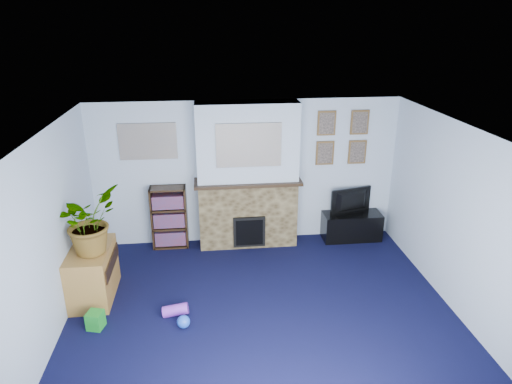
{
  "coord_description": "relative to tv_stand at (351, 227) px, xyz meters",
  "views": [
    {
      "loc": [
        -0.63,
        -4.84,
        3.63
      ],
      "look_at": [
        0.02,
        1.01,
        1.34
      ],
      "focal_mm": 32.0,
      "sensor_mm": 36.0,
      "label": 1
    }
  ],
  "objects": [
    {
      "name": "toy_tube",
      "position": [
        -2.91,
        -1.86,
        -0.15
      ],
      "size": [
        0.34,
        0.15,
        0.2
      ],
      "primitive_type": "cylinder",
      "rotation": [
        0.0,
        1.43,
        0.0
      ],
      "color": "purple",
      "rests_on": "ground"
    },
    {
      "name": "bookshelf",
      "position": [
        -3.08,
        0.08,
        0.28
      ],
      "size": [
        0.58,
        0.28,
        1.05
      ],
      "color": "black",
      "rests_on": "ground"
    },
    {
      "name": "collage_left",
      "position": [
        -3.34,
        0.21,
        1.55
      ],
      "size": [
        0.9,
        0.03,
        0.58
      ],
      "primitive_type": "cube",
      "color": "gray",
      "rests_on": "wall_back"
    },
    {
      "name": "mantel_can",
      "position": [
        -1.09,
        -0.03,
        0.99
      ],
      "size": [
        0.06,
        0.06,
        0.11
      ],
      "primitive_type": "cylinder",
      "color": "#198C26",
      "rests_on": "chimney_breast"
    },
    {
      "name": "sideboard",
      "position": [
        -4.03,
        -1.3,
        0.12
      ],
      "size": [
        0.52,
        0.93,
        0.73
      ],
      "primitive_type": "cube",
      "color": "olive",
      "rests_on": "ground"
    },
    {
      "name": "chimney_breast",
      "position": [
        -1.79,
        0.02,
        0.96
      ],
      "size": [
        1.72,
        0.5,
        2.4
      ],
      "color": "brown",
      "rests_on": "ground"
    },
    {
      "name": "tv_stand",
      "position": [
        0.0,
        0.0,
        0.0
      ],
      "size": [
        0.99,
        0.42,
        0.47
      ],
      "primitive_type": "cube",
      "color": "black",
      "rests_on": "ground"
    },
    {
      "name": "mantel_teddy",
      "position": [
        -2.3,
        -0.03,
        0.99
      ],
      "size": [
        0.12,
        0.12,
        0.12
      ],
      "primitive_type": "sphere",
      "color": "slate",
      "rests_on": "chimney_breast"
    },
    {
      "name": "potted_plant",
      "position": [
        -3.98,
        -1.35,
        0.93
      ],
      "size": [
        0.93,
        0.98,
        0.87
      ],
      "primitive_type": "imported",
      "rotation": [
        0.0,
        0.0,
        1.17
      ],
      "color": "#26661E",
      "rests_on": "sideboard"
    },
    {
      "name": "portrait_tl",
      "position": [
        -0.49,
        0.2,
        1.77
      ],
      "size": [
        0.3,
        0.03,
        0.4
      ],
      "primitive_type": "cube",
      "color": "brown",
      "rests_on": "wall_back"
    },
    {
      "name": "portrait_br",
      "position": [
        0.06,
        0.2,
        1.27
      ],
      "size": [
        0.3,
        0.03,
        0.4
      ],
      "primitive_type": "cube",
      "color": "brown",
      "rests_on": "wall_back"
    },
    {
      "name": "portrait_bl",
      "position": [
        -0.49,
        0.2,
        1.27
      ],
      "size": [
        0.3,
        0.03,
        0.4
      ],
      "primitive_type": "cube",
      "color": "brown",
      "rests_on": "wall_back"
    },
    {
      "name": "wall_right",
      "position": [
        0.71,
        -2.03,
        0.97
      ],
      "size": [
        0.04,
        4.5,
        2.4
      ],
      "primitive_type": "cube",
      "color": "#AEBDD2",
      "rests_on": "ground"
    },
    {
      "name": "wall_front",
      "position": [
        -1.79,
        -4.28,
        0.97
      ],
      "size": [
        5.0,
        0.04,
        2.4
      ],
      "primitive_type": "cube",
      "color": "#AEBDD2",
      "rests_on": "ground"
    },
    {
      "name": "portrait_tr",
      "position": [
        0.06,
        0.2,
        1.77
      ],
      "size": [
        0.3,
        0.03,
        0.4
      ],
      "primitive_type": "cube",
      "color": "brown",
      "rests_on": "wall_back"
    },
    {
      "name": "green_crate",
      "position": [
        -4.09,
        -1.2,
        -0.08
      ],
      "size": [
        0.38,
        0.32,
        0.28
      ],
      "primitive_type": "cube",
      "rotation": [
        0.0,
        0.0,
        0.12
      ],
      "color": "#198C26",
      "rests_on": "ground"
    },
    {
      "name": "toy_block",
      "position": [
        -3.88,
        -2.01,
        -0.12
      ],
      "size": [
        0.22,
        0.22,
        0.22
      ],
      "primitive_type": "cube",
      "rotation": [
        0.0,
        0.0,
        -0.27
      ],
      "color": "#198C26",
      "rests_on": "ground"
    },
    {
      "name": "television",
      "position": [
        0.0,
        0.02,
        0.46
      ],
      "size": [
        0.75,
        0.28,
        0.43
      ],
      "primitive_type": "imported",
      "rotation": [
        0.0,
        0.0,
        3.39
      ],
      "color": "black",
      "rests_on": "tv_stand"
    },
    {
      "name": "ceiling",
      "position": [
        -1.79,
        -2.03,
        2.17
      ],
      "size": [
        5.0,
        4.5,
        0.01
      ],
      "primitive_type": "cube",
      "color": "white",
      "rests_on": "wall_back"
    },
    {
      "name": "collage_main",
      "position": [
        -1.79,
        -0.19,
        1.55
      ],
      "size": [
        1.0,
        0.03,
        0.68
      ],
      "primitive_type": "cube",
      "color": "gray",
      "rests_on": "chimney_breast"
    },
    {
      "name": "wall_left",
      "position": [
        -4.29,
        -2.03,
        0.97
      ],
      "size": [
        0.04,
        4.5,
        2.4
      ],
      "primitive_type": "cube",
      "color": "#AEBDD2",
      "rests_on": "ground"
    },
    {
      "name": "toy_ball",
      "position": [
        -2.8,
        -2.13,
        -0.14
      ],
      "size": [
        0.16,
        0.16,
        0.16
      ],
      "primitive_type": "sphere",
      "color": "blue",
      "rests_on": "ground"
    },
    {
      "name": "wall_back",
      "position": [
        -1.79,
        0.22,
        0.97
      ],
      "size": [
        5.0,
        0.04,
        2.4
      ],
      "primitive_type": "cube",
      "color": "#AEBDD2",
      "rests_on": "ground"
    },
    {
      "name": "mantel_candle",
      "position": [
        -1.42,
        -0.03,
        1.01
      ],
      "size": [
        0.05,
        0.05,
        0.17
      ],
      "primitive_type": "cylinder",
      "color": "#B2BFC6",
      "rests_on": "chimney_breast"
    },
    {
      "name": "floor",
      "position": [
        -1.79,
        -2.03,
        -0.23
      ],
      "size": [
        5.0,
        4.5,
        0.01
      ],
      "primitive_type": "cube",
      "color": "black",
      "rests_on": "ground"
    },
    {
      "name": "mantel_clock",
      "position": [
        -1.85,
        -0.03,
        1.0
      ],
      "size": [
        0.09,
        0.05,
        0.12
      ],
      "primitive_type": "cube",
      "color": "gold",
      "rests_on": "chimney_breast"
    }
  ]
}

